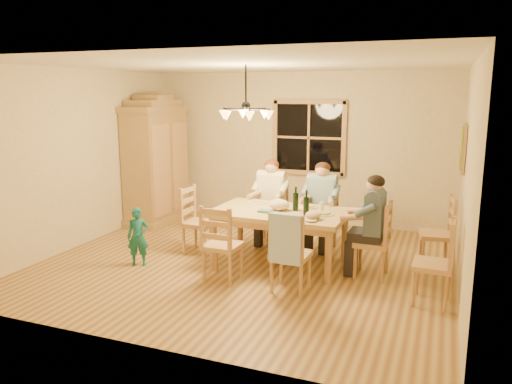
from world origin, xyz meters
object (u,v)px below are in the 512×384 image
at_px(chandelier, 246,113).
at_px(adult_slate_man, 373,213).
at_px(adult_woman, 271,191).
at_px(armoire, 156,164).
at_px(wine_bottle_b, 306,203).
at_px(adult_plaid_man, 322,195).
at_px(chair_near_right, 291,267).
at_px(chair_near_left, 223,257).
at_px(chair_spare_front, 431,278).
at_px(dining_table, 280,218).
at_px(child, 138,237).
at_px(chair_end_left, 200,233).
at_px(chair_spare_back, 435,245).
at_px(chair_far_right, 321,230).
at_px(chair_end_right, 371,254).
at_px(chair_far_left, 271,224).
at_px(wine_bottle_a, 296,199).

bearing_deg(chandelier, adult_slate_man, 3.87).
bearing_deg(adult_woman, armoire, -11.96).
xyz_separation_m(chandelier, wine_bottle_b, (0.84, 0.03, -1.15)).
xyz_separation_m(armoire, adult_plaid_man, (3.23, -0.61, -0.22)).
bearing_deg(armoire, chair_near_right, -35.20).
distance_m(chair_near_left, chair_spare_front, 2.50).
bearing_deg(dining_table, child, -156.99).
bearing_deg(chair_end_left, chair_near_right, 63.43).
distance_m(adult_plaid_man, chair_spare_back, 1.74).
distance_m(adult_woman, chair_spare_front, 2.92).
bearing_deg(chair_far_right, chair_end_right, 136.64).
bearing_deg(chair_far_left, adult_slate_man, 153.43).
relative_size(chair_far_left, adult_woman, 1.13).
xyz_separation_m(wine_bottle_a, chair_spare_back, (1.81, 0.57, -0.62)).
distance_m(chair_end_left, adult_woman, 1.29).
distance_m(adult_woman, wine_bottle_a, 1.02).
bearing_deg(chair_near_right, chair_far_right, 93.37).
relative_size(chair_near_left, adult_slate_man, 1.13).
bearing_deg(chair_far_right, dining_table, 67.62).
relative_size(chair_far_right, wine_bottle_b, 3.00).
distance_m(chair_end_right, chair_spare_back, 1.01).
bearing_deg(chair_spare_front, child, 94.55).
distance_m(chandelier, chair_near_left, 1.91).
relative_size(wine_bottle_a, chair_spare_front, 0.33).
distance_m(chair_far_right, adult_slate_man, 1.36).
bearing_deg(adult_woman, child, 51.69).
height_order(dining_table, chair_far_left, chair_far_left).
relative_size(chair_near_left, chair_end_right, 1.00).
distance_m(adult_woman, wine_bottle_b, 1.29).
bearing_deg(chair_end_left, chair_far_left, 136.74).
xyz_separation_m(chair_far_right, chair_near_right, (0.05, -1.71, 0.00)).
height_order(adult_slate_man, chair_spare_back, adult_slate_man).
relative_size(adult_woman, child, 1.08).
bearing_deg(chair_spare_back, dining_table, 98.54).
height_order(chair_far_left, chair_spare_front, same).
relative_size(chandelier, wine_bottle_b, 2.33).
height_order(dining_table, chair_end_right, chair_end_right).
bearing_deg(adult_plaid_man, chair_spare_front, 139.23).
bearing_deg(child, chandelier, 0.44).
bearing_deg(wine_bottle_b, chair_far_left, 130.16).
height_order(chair_far_left, child, chair_far_left).
bearing_deg(chandelier, adult_woman, 89.66).
xyz_separation_m(chandelier, chair_end_right, (1.69, 0.11, -1.77)).
bearing_deg(chair_spare_front, wine_bottle_a, 71.27).
xyz_separation_m(dining_table, wine_bottle_a, (0.20, 0.07, 0.27)).
xyz_separation_m(chair_end_left, chair_spare_front, (3.27, -0.68, 0.00)).
bearing_deg(chair_end_left, adult_woman, 136.74).
height_order(dining_table, chair_end_left, chair_end_left).
bearing_deg(chair_far_left, wine_bottle_b, 131.72).
height_order(chair_end_left, wine_bottle_b, wine_bottle_b).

